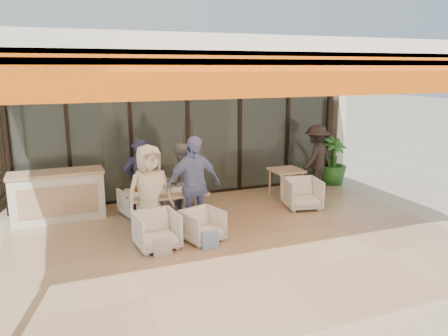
% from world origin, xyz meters
% --- Properties ---
extents(ground, '(70.00, 70.00, 0.00)m').
position_xyz_m(ground, '(0.00, 0.00, 0.00)').
color(ground, '#C6B293').
rests_on(ground, ground).
extents(terrace_floor, '(8.00, 6.00, 0.01)m').
position_xyz_m(terrace_floor, '(0.00, 0.00, 0.01)').
color(terrace_floor, tan).
rests_on(terrace_floor, ground).
extents(terrace_structure, '(8.00, 6.00, 3.40)m').
position_xyz_m(terrace_structure, '(0.00, -0.26, 3.25)').
color(terrace_structure, silver).
rests_on(terrace_structure, ground).
extents(glass_storefront, '(8.08, 0.10, 3.20)m').
position_xyz_m(glass_storefront, '(0.00, 3.00, 1.60)').
color(glass_storefront, '#9EADA3').
rests_on(glass_storefront, ground).
extents(interior_block, '(9.05, 3.62, 3.52)m').
position_xyz_m(interior_block, '(0.01, 5.31, 2.23)').
color(interior_block, silver).
rests_on(interior_block, ground).
extents(host_counter, '(1.85, 0.65, 1.04)m').
position_xyz_m(host_counter, '(-3.00, 2.30, 0.53)').
color(host_counter, silver).
rests_on(host_counter, ground).
extents(dining_table, '(1.50, 0.90, 0.93)m').
position_xyz_m(dining_table, '(-1.04, 1.10, 0.69)').
color(dining_table, '#D6AE82').
rests_on(dining_table, ground).
extents(chair_far_left, '(0.78, 0.75, 0.66)m').
position_xyz_m(chair_far_left, '(-1.45, 2.05, 0.33)').
color(chair_far_left, silver).
rests_on(chair_far_left, ground).
extents(chair_far_right, '(0.68, 0.64, 0.66)m').
position_xyz_m(chair_far_right, '(-0.61, 2.05, 0.33)').
color(chair_far_right, silver).
rests_on(chair_far_right, ground).
extents(chair_near_left, '(0.77, 0.73, 0.73)m').
position_xyz_m(chair_near_left, '(-1.45, 0.15, 0.36)').
color(chair_near_left, silver).
rests_on(chair_near_left, ground).
extents(chair_near_right, '(0.80, 0.77, 0.66)m').
position_xyz_m(chair_near_right, '(-0.61, 0.15, 0.33)').
color(chair_near_right, silver).
rests_on(chair_near_right, ground).
extents(diner_navy, '(0.67, 0.47, 1.73)m').
position_xyz_m(diner_navy, '(-1.45, 1.55, 0.86)').
color(diner_navy, '#191B38').
rests_on(diner_navy, ground).
extents(diner_grey, '(0.82, 0.66, 1.58)m').
position_xyz_m(diner_grey, '(-0.61, 1.55, 0.79)').
color(diner_grey, slate).
rests_on(diner_grey, ground).
extents(diner_cream, '(0.95, 0.71, 1.76)m').
position_xyz_m(diner_cream, '(-1.45, 0.65, 0.88)').
color(diner_cream, beige).
rests_on(diner_cream, ground).
extents(diner_periwinkle, '(1.15, 0.61, 1.87)m').
position_xyz_m(diner_periwinkle, '(-0.61, 0.65, 0.93)').
color(diner_periwinkle, '#6F7BBA').
rests_on(diner_periwinkle, ground).
extents(tote_bag_cream, '(0.30, 0.10, 0.34)m').
position_xyz_m(tote_bag_cream, '(-1.45, -0.25, 0.17)').
color(tote_bag_cream, silver).
rests_on(tote_bag_cream, ground).
extents(tote_bag_blue, '(0.30, 0.10, 0.34)m').
position_xyz_m(tote_bag_blue, '(-0.61, -0.25, 0.17)').
color(tote_bag_blue, '#99BFD8').
rests_on(tote_bag_blue, ground).
extents(side_table, '(0.70, 0.70, 0.74)m').
position_xyz_m(side_table, '(2.07, 1.87, 0.64)').
color(side_table, '#D6AE82').
rests_on(side_table, ground).
extents(side_chair, '(0.86, 0.83, 0.77)m').
position_xyz_m(side_chair, '(2.07, 1.12, 0.38)').
color(side_chair, silver).
rests_on(side_chair, ground).
extents(standing_woman, '(1.27, 1.08, 1.70)m').
position_xyz_m(standing_woman, '(3.17, 2.31, 0.85)').
color(standing_woman, black).
rests_on(standing_woman, ground).
extents(potted_palm, '(0.87, 0.87, 1.31)m').
position_xyz_m(potted_palm, '(3.92, 2.63, 0.65)').
color(potted_palm, '#1E5919').
rests_on(potted_palm, ground).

